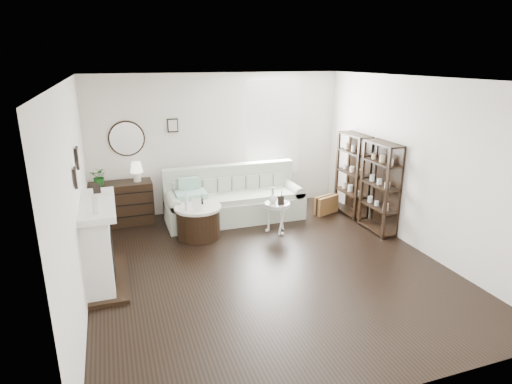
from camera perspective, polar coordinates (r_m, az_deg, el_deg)
name	(u,v)px	position (r m, az deg, el deg)	size (l,w,h in m)	color
room	(255,129)	(8.65, -0.12, 8.37)	(5.50, 5.50, 5.50)	black
fireplace	(99,246)	(6.18, -20.18, -6.75)	(0.50, 1.40, 1.84)	white
shelf_unit_far	(353,175)	(8.47, 12.75, 2.24)	(0.30, 0.80, 1.60)	black
shelf_unit_near	(380,188)	(7.75, 16.19, 0.57)	(0.30, 0.80, 1.60)	black
sofa	(234,202)	(8.19, -2.98, -1.30)	(2.58, 0.89, 1.00)	#B1BBA7
quilt	(191,195)	(7.81, -8.69, -0.46)	(0.55, 0.45, 0.14)	#248458
suitcase	(326,205)	(8.60, 9.32, -1.67)	(0.54, 0.18, 0.36)	brown
dresser	(120,204)	(8.26, -17.69, -1.49)	(1.19, 0.51, 0.79)	black
table_lamp	(137,172)	(8.11, -15.62, 2.62)	(0.23, 0.23, 0.36)	#F4ECCE
potted_plant	(99,176)	(8.06, -20.15, 1.96)	(0.29, 0.25, 0.33)	#175018
drum_table	(198,222)	(7.40, -7.69, -3.92)	(0.80, 0.80, 0.56)	black
pedestal_table	(277,205)	(7.47, 2.85, -1.80)	(0.45, 0.45, 0.55)	silver
eiffel_drum	(202,200)	(7.35, -7.21, -1.01)	(0.11, 0.11, 0.19)	black
bottle_drum	(187,201)	(7.15, -9.25, -1.24)	(0.07, 0.07, 0.28)	silver
card_frame_drum	(197,205)	(7.08, -7.92, -1.66)	(0.16, 0.01, 0.21)	white
eiffel_ped	(281,197)	(7.49, 3.41, -0.61)	(0.11, 0.11, 0.20)	black
flask_ped	(273,195)	(7.40, 2.25, -0.43)	(0.15, 0.15, 0.29)	silver
card_frame_ped	(281,201)	(7.34, 3.35, -1.16)	(0.11, 0.01, 0.15)	black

